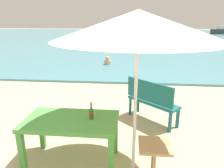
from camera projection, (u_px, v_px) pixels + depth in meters
name	position (u px, v px, depth m)	size (l,w,h in m)	color
sea_water	(132.00, 36.00, 31.32)	(120.00, 50.00, 0.08)	teal
picnic_table_green	(71.00, 126.00, 3.18)	(1.40, 0.80, 0.76)	#4C9E47
beer_bottle_amber	(91.00, 113.00, 3.14)	(0.07, 0.07, 0.26)	#2D662D
patio_umbrella	(138.00, 26.00, 2.51)	(2.10, 2.10, 2.30)	silver
side_table_wood	(154.00, 156.00, 2.95)	(0.44, 0.44, 0.54)	tan
bench_teal_center	(151.00, 99.00, 4.58)	(1.13, 1.08, 0.95)	#196066
swimmer_person	(108.00, 61.00, 10.52)	(0.34, 0.34, 0.41)	tan
boat_barge	(152.00, 28.00, 37.72)	(6.76, 1.84, 2.46)	maroon
boat_cargo_ship	(223.00, 31.00, 34.82)	(3.82, 1.04, 1.39)	#38383F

